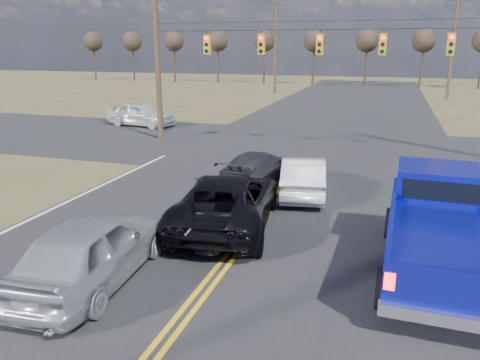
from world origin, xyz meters
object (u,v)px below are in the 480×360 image
(dgrey_car_queue, at_px, (258,167))
(pickup_truck, at_px, (437,228))
(white_car_queue, at_px, (303,176))
(black_suv, at_px, (227,201))
(silver_suv, at_px, (91,250))
(cross_car_west, at_px, (141,114))

(dgrey_car_queue, bearing_deg, pickup_truck, 144.47)
(pickup_truck, bearing_deg, white_car_queue, 130.82)
(dgrey_car_queue, bearing_deg, white_car_queue, 163.34)
(black_suv, relative_size, dgrey_car_queue, 1.32)
(silver_suv, distance_m, black_suv, 4.58)
(black_suv, xyz_separation_m, white_car_queue, (1.60, 3.80, -0.08))
(black_suv, distance_m, dgrey_car_queue, 4.76)
(cross_car_west, bearing_deg, black_suv, -134.48)
(pickup_truck, xyz_separation_m, dgrey_car_queue, (-6.06, 5.98, -0.47))
(silver_suv, bearing_deg, pickup_truck, -162.13)
(black_suv, distance_m, cross_car_west, 19.34)
(black_suv, bearing_deg, pickup_truck, 159.55)
(pickup_truck, relative_size, cross_car_west, 1.27)
(pickup_truck, relative_size, black_suv, 1.07)
(silver_suv, xyz_separation_m, black_suv, (1.75, 4.23, -0.02))
(black_suv, relative_size, white_car_queue, 1.33)
(white_car_queue, bearing_deg, cross_car_west, -51.29)
(cross_car_west, bearing_deg, white_car_queue, -122.85)
(silver_suv, bearing_deg, cross_car_west, -67.62)
(silver_suv, height_order, white_car_queue, silver_suv)
(white_car_queue, height_order, cross_car_west, cross_car_west)
(pickup_truck, relative_size, silver_suv, 1.28)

